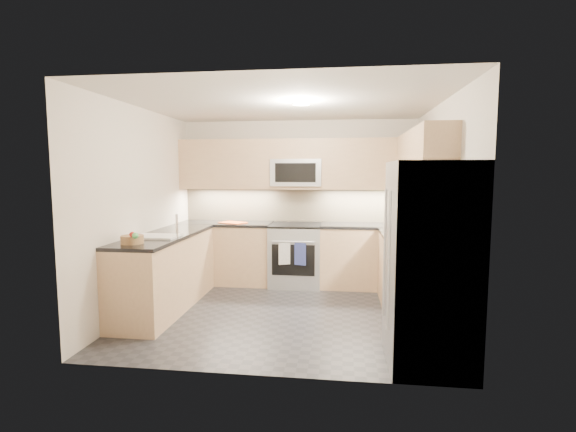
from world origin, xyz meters
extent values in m
cube|color=#27272C|center=(0.00, 0.00, 0.00)|extent=(3.60, 3.20, 0.00)
cube|color=beige|center=(0.00, 0.00, 2.50)|extent=(3.60, 3.20, 0.02)
cube|color=beige|center=(0.00, 1.60, 1.25)|extent=(3.60, 0.02, 2.50)
cube|color=beige|center=(0.00, -1.60, 1.25)|extent=(3.60, 0.02, 2.50)
cube|color=beige|center=(-1.80, 0.00, 1.25)|extent=(0.02, 3.20, 2.50)
cube|color=beige|center=(1.80, 0.00, 1.25)|extent=(0.02, 3.20, 2.50)
cube|color=tan|center=(-1.09, 1.30, 0.45)|extent=(1.42, 0.60, 0.90)
cube|color=tan|center=(1.09, 1.30, 0.45)|extent=(1.42, 0.60, 0.90)
cube|color=tan|center=(1.50, 0.15, 0.45)|extent=(0.60, 1.70, 0.90)
cube|color=tan|center=(-1.50, 0.00, 0.45)|extent=(0.60, 2.00, 0.90)
cube|color=black|center=(-1.09, 1.30, 0.92)|extent=(1.42, 0.63, 0.04)
cube|color=black|center=(1.09, 1.30, 0.92)|extent=(1.42, 0.63, 0.04)
cube|color=black|center=(1.50, 0.15, 0.92)|extent=(0.63, 1.70, 0.04)
cube|color=black|center=(-1.50, 0.00, 0.92)|extent=(0.63, 2.00, 0.04)
cube|color=tan|center=(0.00, 1.43, 1.83)|extent=(3.60, 0.35, 0.75)
cube|color=tan|center=(1.62, 0.28, 1.83)|extent=(0.35, 1.95, 0.75)
cube|color=tan|center=(0.00, 1.60, 1.20)|extent=(3.60, 0.01, 0.51)
cube|color=tan|center=(1.80, 0.45, 1.20)|extent=(0.01, 2.30, 0.51)
cube|color=#9FA2A6|center=(0.00, 1.28, 0.46)|extent=(0.76, 0.65, 0.91)
cube|color=black|center=(0.00, 1.28, 0.92)|extent=(0.76, 0.65, 0.03)
cube|color=black|center=(0.00, 0.95, 0.45)|extent=(0.62, 0.02, 0.45)
cylinder|color=#B2B5BA|center=(0.00, 0.93, 0.72)|extent=(0.60, 0.02, 0.02)
cube|color=#ACAFB4|center=(0.00, 1.40, 1.70)|extent=(0.76, 0.40, 0.40)
cube|color=black|center=(0.00, 1.20, 1.70)|extent=(0.60, 0.01, 0.28)
cube|color=#94959B|center=(1.45, -1.15, 0.90)|extent=(0.70, 0.90, 1.80)
cylinder|color=#B2B5BA|center=(1.08, -1.33, 0.95)|extent=(0.02, 0.02, 1.20)
cylinder|color=#B2B5BA|center=(1.08, -0.97, 0.95)|extent=(0.02, 0.02, 1.20)
cube|color=white|center=(-1.50, -0.25, 0.88)|extent=(0.52, 0.38, 0.16)
cylinder|color=silver|center=(-1.24, -0.25, 1.08)|extent=(0.03, 0.03, 0.28)
cylinder|color=#5FB84F|center=(1.55, 1.28, 1.03)|extent=(0.37, 0.37, 0.17)
cube|color=#D94914|center=(-0.95, 1.22, 0.95)|extent=(0.45, 0.39, 0.01)
cylinder|color=#9E7649|center=(-1.56, -0.70, 0.98)|extent=(0.29, 0.29, 0.09)
sphere|color=#B01B14|center=(-1.50, -0.81, 1.05)|extent=(0.06, 0.06, 0.06)
sphere|color=#4EB758|center=(-1.43, -0.88, 1.05)|extent=(0.07, 0.07, 0.07)
cube|color=silver|center=(-0.12, 0.91, 0.55)|extent=(0.16, 0.07, 0.31)
cube|color=navy|center=(0.10, 0.91, 0.55)|extent=(0.17, 0.06, 0.32)
camera|label=1|loc=(0.67, -4.89, 1.71)|focal=26.00mm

